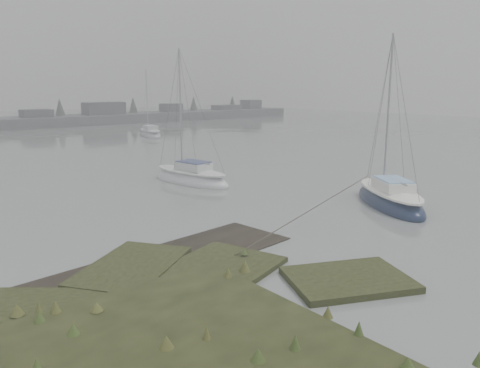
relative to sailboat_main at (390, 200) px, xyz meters
name	(u,v)px	position (x,y,z in m)	size (l,w,h in m)	color
ground	(28,161)	(-9.56, 26.01, -0.27)	(160.00, 160.00, 0.00)	slate
far_shoreline	(141,116)	(17.29, 57.90, 0.58)	(60.00, 8.00, 4.15)	#4C4F51
sailboat_main	(390,200)	(0.00, 0.00, 0.00)	(5.16, 6.36, 8.84)	#131E3A
sailboat_white	(191,178)	(-4.40, 10.84, -0.01)	(2.88, 6.27, 8.52)	white
sailboat_far_b	(150,134)	(6.85, 36.18, -0.02)	(3.20, 6.12, 8.24)	#B8BEC3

